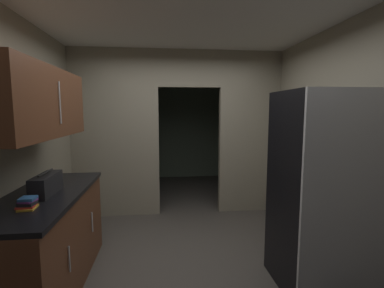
{
  "coord_description": "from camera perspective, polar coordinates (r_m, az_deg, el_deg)",
  "views": [
    {
      "loc": [
        -0.28,
        -2.81,
        1.69
      ],
      "look_at": [
        0.14,
        0.99,
        1.23
      ],
      "focal_mm": 26.04,
      "sensor_mm": 36.0,
      "label": 1
    }
  ],
  "objects": [
    {
      "name": "refrigerator",
      "position": [
        2.94,
        25.64,
        -8.71
      ],
      "size": [
        0.86,
        0.77,
        1.87
      ],
      "color": "black",
      "rests_on": "ground"
    },
    {
      "name": "book_stack",
      "position": [
        2.54,
        -30.65,
        -10.43
      ],
      "size": [
        0.14,
        0.15,
        0.09
      ],
      "color": "gold",
      "rests_on": "lower_cabinet_run"
    },
    {
      "name": "adjoining_room_shell",
      "position": [
        6.29,
        -3.77,
        3.47
      ],
      "size": [
        3.35,
        2.6,
        2.64
      ],
      "color": "slate",
      "rests_on": "ground"
    },
    {
      "name": "kitchen_overhead_slab",
      "position": [
        3.47,
        -1.6,
        23.27
      ],
      "size": [
        3.75,
        7.35,
        0.06
      ],
      "primitive_type": "cube",
      "color": "silver"
    },
    {
      "name": "lower_cabinet_run",
      "position": [
        3.07,
        -27.5,
        -17.37
      ],
      "size": [
        0.65,
        1.72,
        0.93
      ],
      "color": "brown",
      "rests_on": "ground"
    },
    {
      "name": "kitchen_partition",
      "position": [
        4.5,
        -3.45,
        3.25
      ],
      "size": [
        3.35,
        0.12,
        2.64
      ],
      "color": "gray",
      "rests_on": "ground"
    },
    {
      "name": "ground",
      "position": [
        3.29,
        -0.65,
        -24.0
      ],
      "size": [
        20.0,
        20.0,
        0.0
      ],
      "primitive_type": "plane",
      "color": "#47423D"
    },
    {
      "name": "kitchen_flank_right",
      "position": [
        3.15,
        33.25,
        -1.01
      ],
      "size": [
        0.1,
        4.18,
        2.64
      ],
      "primitive_type": "cube",
      "color": "gray",
      "rests_on": "ground"
    },
    {
      "name": "upper_cabinet_counterside",
      "position": [
        2.82,
        -28.95,
        7.42
      ],
      "size": [
        0.36,
        1.55,
        0.62
      ],
      "color": "brown"
    },
    {
      "name": "boombox",
      "position": [
        2.87,
        -27.73,
        -7.33
      ],
      "size": [
        0.15,
        0.44,
        0.21
      ],
      "color": "black",
      "rests_on": "lower_cabinet_run"
    }
  ]
}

